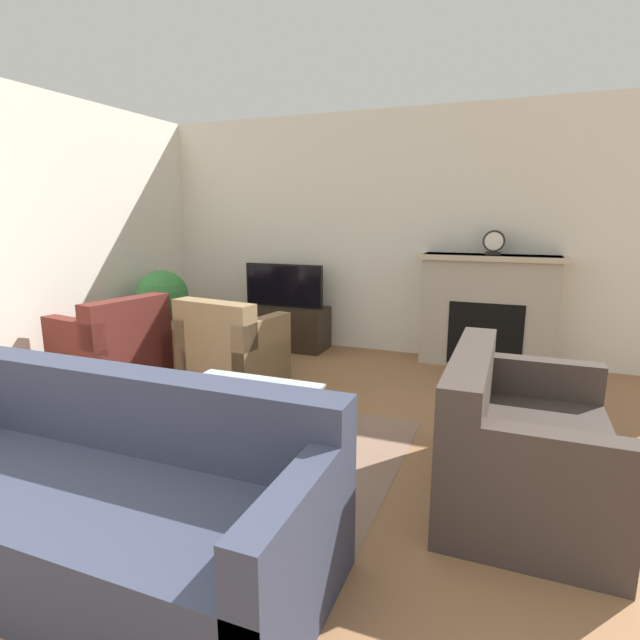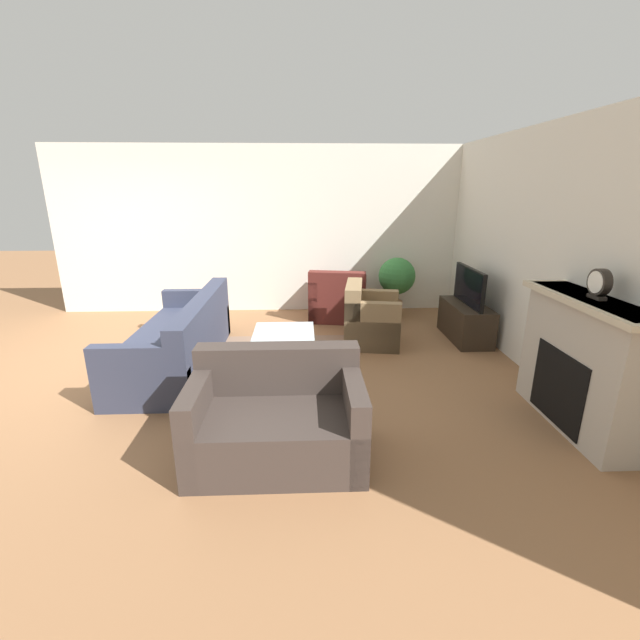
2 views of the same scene
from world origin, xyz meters
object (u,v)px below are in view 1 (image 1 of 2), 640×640
couch_sectional (86,498)px  tv (284,286)px  mantel_clock (494,242)px  armchair_by_window (114,350)px  couch_loveseat (519,448)px  coffee_table (241,396)px  armchair_accent (231,352)px  potted_plant (162,299)px

couch_sectional → tv: bearing=101.7°
mantel_clock → armchair_by_window: bearing=-151.0°
armchair_by_window → mantel_clock: mantel_clock is taller
couch_loveseat → coffee_table: 1.76m
couch_sectional → armchair_accent: 2.46m
armchair_by_window → coffee_table: (1.87, -0.79, 0.06)m
couch_loveseat → armchair_by_window: 3.71m
couch_sectional → armchair_by_window: same height
armchair_accent → coffee_table: size_ratio=0.96×
armchair_by_window → mantel_clock: 3.91m
armchair_accent → coffee_table: bearing=133.1°
armchair_by_window → mantel_clock: (3.31, 1.84, 1.00)m
tv → armchair_by_window: bearing=-120.5°
tv → couch_sectional: size_ratio=0.41×
armchair_by_window → armchair_accent: same height
armchair_accent → potted_plant: potted_plant is taller
tv → couch_sectional: 3.84m
armchair_accent → mantel_clock: size_ratio=3.71×
coffee_table → armchair_by_window: bearing=157.1°
armchair_by_window → potted_plant: 1.04m
couch_sectional → armchair_by_window: (-1.77, 2.03, 0.02)m
potted_plant → mantel_clock: (3.49, 0.87, 0.67)m
couch_loveseat → armchair_accent: 2.76m
tv → armchair_accent: size_ratio=1.05×
couch_loveseat → coffee_table: couch_loveseat is taller
tv → armchair_accent: (0.10, -1.37, -0.45)m
armchair_accent → coffee_table: armchair_accent is taller
couch_loveseat → mantel_clock: size_ratio=5.32×
potted_plant → mantel_clock: mantel_clock is taller
armchair_accent → potted_plant: bearing=-17.4°
couch_sectional → potted_plant: potted_plant is taller
couch_sectional → potted_plant: size_ratio=2.46×
tv → coffee_table: tv is taller
coffee_table → mantel_clock: mantel_clock is taller
tv → couch_loveseat: 3.64m
tv → couch_loveseat: bearing=-43.2°
couch_loveseat → mantel_clock: (-0.32, 2.61, 1.01)m
couch_sectional → armchair_accent: size_ratio=2.56×
couch_sectional → mantel_clock: mantel_clock is taller
couch_sectional → coffee_table: 1.24m
couch_sectional → potted_plant: bearing=123.1°
potted_plant → armchair_by_window: bearing=-79.5°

